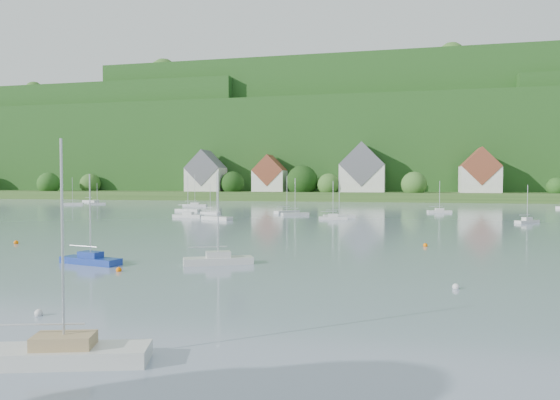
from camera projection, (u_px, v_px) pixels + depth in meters
The scene contains 15 objects.
far_shore_strip at pixel (351, 195), 202.95m from camera, with size 600.00×60.00×3.00m, color #294B1C.
forested_ridge at pixel (364, 150), 268.88m from camera, with size 620.00×181.22×69.89m.
village_building_0 at pixel (206, 174), 202.29m from camera, with size 14.00×10.40×16.00m.
village_building_1 at pixel (270, 176), 198.68m from camera, with size 12.00×9.36×14.00m.
village_building_2 at pixel (362, 172), 189.83m from camera, with size 16.00×11.44×18.00m.
village_building_3 at pixel (480, 174), 178.98m from camera, with size 13.00×10.40×15.50m.
near_sailboat_1 at pixel (91, 259), 43.63m from camera, with size 5.77×2.74×7.51m.
near_sailboat_2 at pixel (64, 352), 19.78m from camera, with size 6.55×3.50×8.52m.
near_sailboat_3 at pixel (218, 259), 43.58m from camera, with size 5.85×3.98×7.74m.
mooring_buoy_0 at pixel (119, 271), 40.06m from camera, with size 0.44×0.44×0.44m, color #FB6B00.
mooring_buoy_1 at pixel (39, 316), 26.90m from camera, with size 0.44×0.44×0.44m, color silver.
mooring_buoy_2 at pixel (425, 247), 55.34m from camera, with size 0.47×0.47×0.47m, color #FB6B00.
mooring_buoy_3 at pixel (16, 244), 57.76m from camera, with size 0.50×0.50×0.50m, color #FB6B00.
mooring_buoy_4 at pixel (456, 289), 33.59m from camera, with size 0.45×0.45×0.45m, color silver.
far_sailboat_cluster at pixel (349, 210), 119.74m from camera, with size 186.75×69.11×8.71m.
Camera 1 is at (18.27, -3.96, 6.92)m, focal length 33.56 mm.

